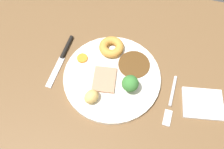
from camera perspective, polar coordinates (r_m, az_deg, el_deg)
The scene contains 11 objects.
dining_table at distance 72.20cm, azimuth 1.59°, elevation -3.83°, with size 120.00×84.00×3.60cm, color brown.
dinner_plate at distance 71.34cm, azimuth -0.00°, elevation -0.65°, with size 28.08×28.08×1.40cm, color silver.
gravy_pool at distance 72.77cm, azimuth 5.12°, elevation 2.35°, with size 9.35×9.35×0.30cm, color #563819.
meat_slice_main at distance 69.80cm, azimuth -1.78°, elevation -1.17°, with size 7.89×6.32×0.80cm, color tan.
yorkshire_pudding at distance 74.48cm, azimuth -0.13°, elevation 6.39°, with size 7.47×7.47×2.53cm, color #C68938.
roast_potato_left at distance 66.20cm, azimuth -4.78°, elevation -5.14°, with size 4.23×3.39×3.65cm, color #D8B260.
carrot_coin_front at distance 73.97cm, azimuth -6.89°, elevation 3.78°, with size 3.14×3.14×0.59cm, color orange.
broccoli_floret at distance 66.01cm, azimuth 4.14°, elevation -2.47°, with size 4.63×4.63×5.67cm.
fork at distance 70.39cm, azimuth 13.42°, elevation -6.13°, with size 2.10×15.28×0.90cm.
knife at distance 76.83cm, azimuth -11.34°, elevation 4.24°, with size 2.01×18.54×1.20cm.
folded_napkin at distance 72.70cm, azimuth 20.26°, elevation -6.33°, with size 11.00×9.00×0.80cm, color white.
Camera 1 is at (-6.11, 29.41, 67.46)cm, focal length 39.48 mm.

